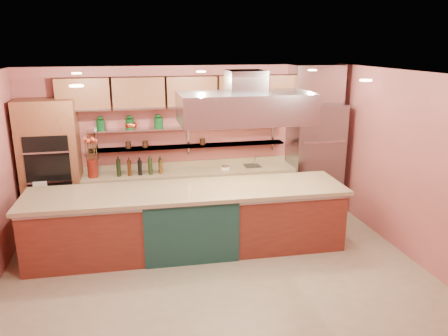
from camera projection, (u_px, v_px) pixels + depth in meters
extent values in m
cube|color=tan|center=(218.00, 275.00, 6.23)|extent=(6.00, 5.00, 0.02)
cube|color=black|center=(217.00, 75.00, 5.45)|extent=(6.00, 5.00, 0.02)
cube|color=#B65A56|center=(191.00, 142.00, 8.19)|extent=(6.00, 0.04, 2.80)
cube|color=#B65A56|center=(279.00, 274.00, 3.49)|extent=(6.00, 0.04, 2.80)
cube|color=#B65A56|center=(416.00, 168.00, 6.45)|extent=(0.04, 5.00, 2.80)
cube|color=brown|center=(52.00, 167.00, 7.46)|extent=(0.95, 0.64, 2.30)
cube|color=gray|center=(314.00, 158.00, 8.43)|extent=(0.95, 0.72, 2.10)
cube|color=tan|center=(191.00, 194.00, 8.15)|extent=(3.84, 0.64, 0.93)
cube|color=#ACAFB3|center=(189.00, 146.00, 8.07)|extent=(3.60, 0.26, 0.03)
cube|color=#ACAFB3|center=(189.00, 127.00, 7.97)|extent=(3.60, 0.26, 0.03)
cube|color=brown|center=(191.00, 92.00, 7.76)|extent=(4.60, 0.36, 0.55)
cube|color=#ACAFB3|center=(245.00, 107.00, 6.58)|extent=(2.00, 1.00, 0.45)
cube|color=#FFE5A5|center=(214.00, 76.00, 5.65)|extent=(4.00, 2.80, 0.02)
cube|color=maroon|center=(189.00, 220.00, 6.87)|extent=(4.87, 1.20, 1.01)
cylinder|color=maroon|center=(93.00, 168.00, 7.58)|extent=(0.21, 0.21, 0.31)
cube|color=black|center=(140.00, 167.00, 7.75)|extent=(0.88, 0.56, 0.27)
cube|color=white|center=(225.00, 167.00, 8.10)|extent=(0.17, 0.14, 0.08)
cylinder|color=white|center=(255.00, 160.00, 8.30)|extent=(0.04, 0.04, 0.22)
ellipsoid|color=#D95E32|center=(132.00, 125.00, 7.74)|extent=(0.22, 0.22, 0.13)
cylinder|color=#0D3F18|center=(159.00, 123.00, 7.83)|extent=(0.19, 0.19, 0.19)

